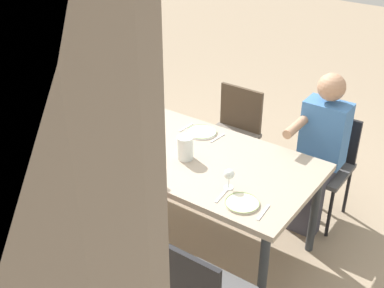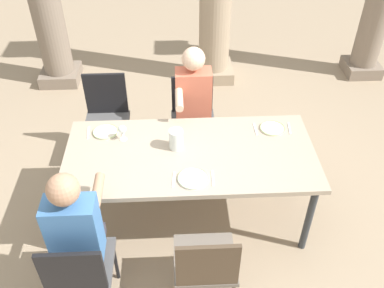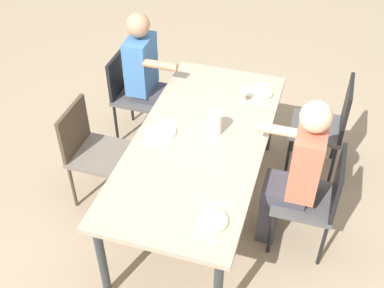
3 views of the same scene
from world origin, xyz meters
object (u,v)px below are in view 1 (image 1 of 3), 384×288
chair_west_south (325,160)px  wine_glass_0 (229,175)px  diner_man_white (319,149)px  chair_mid_north (88,238)px  water_pitcher (185,149)px  chair_mid_south (233,129)px  plate_2 (81,135)px  diner_woman_green (105,201)px  dining_table (179,157)px  plate_0 (242,203)px  plate_1 (202,132)px

chair_west_south → wine_glass_0: wine_glass_0 is taller
diner_man_white → wine_glass_0: size_ratio=9.09×
chair_mid_north → water_pitcher: size_ratio=4.99×
chair_mid_south → water_pitcher: size_ratio=5.03×
chair_mid_south → plate_2: (0.67, 1.18, 0.26)m
wine_glass_0 → water_pitcher: water_pitcher is taller
chair_mid_north → chair_mid_south: (0.00, -1.79, 0.01)m
chair_mid_south → water_pitcher: bearing=100.4°
chair_mid_north → diner_woman_green: bearing=-90.9°
diner_woman_green → diner_man_white: size_ratio=1.01×
chair_mid_north → wine_glass_0: (-0.63, -0.69, 0.36)m
chair_mid_north → plate_2: bearing=-42.6°
chair_mid_north → chair_mid_south: bearing=-90.0°
dining_table → chair_mid_south: chair_mid_south is taller
dining_table → wine_glass_0: bearing=159.7°
chair_mid_north → plate_2: size_ratio=4.01×
diner_man_white → plate_0: (0.08, 1.03, 0.08)m
plate_0 → diner_man_white: bearing=-94.5°
diner_man_white → chair_mid_north: bearing=61.8°
chair_mid_south → diner_woman_green: bearing=90.1°
wine_glass_0 → diner_man_white: bearing=-104.6°
chair_west_south → chair_mid_north: size_ratio=0.99×
plate_0 → wine_glass_0: size_ratio=1.54×
chair_west_south → chair_mid_south: 0.87m
diner_woman_green → diner_man_white: diner_woman_green is taller
diner_woman_green → wine_glass_0: bearing=-140.4°
dining_table → diner_woman_green: size_ratio=1.57×
chair_mid_north → plate_0: chair_mid_north is taller
dining_table → water_pitcher: (-0.11, 0.07, 0.14)m
chair_mid_north → wine_glass_0: 1.00m
diner_woman_green → chair_mid_north: bearing=89.1°
plate_1 → plate_2: 0.93m
wine_glass_0 → plate_1: (0.57, -0.51, -0.09)m
diner_man_white → plate_1: 0.92m
dining_table → chair_west_south: size_ratio=2.37×
chair_mid_north → diner_woman_green: (-0.00, -0.18, 0.19)m
dining_table → plate_1: plate_1 is taller
chair_west_south → chair_mid_north: 1.99m
diner_man_white → wine_glass_0: 0.98m
diner_man_white → water_pitcher: size_ratio=7.39×
dining_table → plate_2: 0.79m
wine_glass_0 → plate_2: 1.30m
plate_1 → plate_2: size_ratio=1.10×
chair_west_south → wine_glass_0: bearing=77.4°
diner_man_white → wine_glass_0: diner_man_white is taller
chair_mid_north → diner_man_white: 1.85m
water_pitcher → chair_mid_south: bearing=-79.6°
plate_0 → plate_1: (0.73, -0.61, -0.00)m
chair_west_south → chair_mid_south: chair_mid_south is taller
chair_mid_south → water_pitcher: (-0.18, 0.97, 0.33)m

